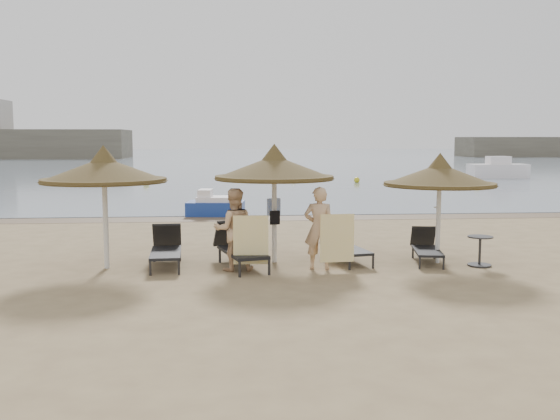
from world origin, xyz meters
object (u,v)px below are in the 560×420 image
(palapa_center, at_px, (274,168))
(lounger_far_right, at_px, (426,247))
(lounger_near_right, at_px, (344,245))
(person_left, at_px, (234,223))
(palapa_right, at_px, (440,175))
(lounger_near_left, at_px, (239,247))
(palapa_left, at_px, (104,171))
(pedal_boat, at_px, (215,206))
(person_right, at_px, (319,222))
(side_table, at_px, (480,252))
(lounger_far_left, at_px, (166,248))

(palapa_center, height_order, lounger_far_right, palapa_center)
(lounger_near_right, bearing_deg, person_left, -173.14)
(palapa_right, relative_size, lounger_near_left, 1.13)
(palapa_left, xyz_separation_m, lounger_near_right, (5.28, 0.39, -1.75))
(lounger_near_left, xyz_separation_m, pedal_boat, (-0.69, 9.15, -0.07))
(person_left, relative_size, pedal_boat, 0.94)
(person_right, bearing_deg, lounger_far_right, -154.26)
(palapa_right, bearing_deg, person_left, -174.87)
(lounger_near_left, bearing_deg, lounger_far_right, -13.62)
(lounger_near_right, xyz_separation_m, pedal_boat, (-3.11, 8.79, -0.01))
(palapa_center, relative_size, palapa_right, 1.08)
(person_right, bearing_deg, pedal_boat, -64.32)
(lounger_far_right, relative_size, person_right, 0.85)
(palapa_left, height_order, person_left, palapa_left)
(palapa_center, xyz_separation_m, side_table, (4.48, -0.83, -1.83))
(palapa_left, xyz_separation_m, lounger_far_left, (1.25, 0.23, -1.73))
(palapa_center, xyz_separation_m, lounger_near_right, (1.61, 0.03, -1.77))
(palapa_center, distance_m, pedal_boat, 9.12)
(palapa_right, bearing_deg, lounger_far_right, 136.40)
(lounger_near_left, height_order, lounger_far_right, lounger_near_left)
(person_right, bearing_deg, palapa_right, -159.05)
(palapa_left, relative_size, person_left, 1.32)
(palapa_right, bearing_deg, lounger_near_left, 179.03)
(palapa_center, bearing_deg, person_right, -43.48)
(palapa_left, relative_size, lounger_far_right, 1.53)
(palapa_right, distance_m, lounger_near_left, 4.75)
(lounger_far_right, bearing_deg, person_right, -155.67)
(lounger_near_left, bearing_deg, palapa_right, -16.14)
(palapa_center, relative_size, side_table, 4.08)
(lounger_near_left, xyz_separation_m, side_table, (5.29, -0.50, -0.11))
(palapa_right, xyz_separation_m, pedal_boat, (-5.17, 9.22, -1.63))
(palapa_center, relative_size, lounger_far_left, 1.38)
(lounger_near_left, relative_size, lounger_near_right, 1.16)
(side_table, xyz_separation_m, person_right, (-3.58, -0.02, 0.72))
(lounger_near_left, height_order, person_right, person_right)
(palapa_right, xyz_separation_m, lounger_near_right, (-2.06, 0.43, -1.61))
(lounger_far_right, xyz_separation_m, pedal_boat, (-4.97, 9.03, 0.02))
(lounger_near_right, distance_m, person_left, 2.76)
(lounger_near_right, distance_m, person_right, 1.31)
(palapa_center, height_order, lounger_far_left, palapa_center)
(palapa_center, bearing_deg, lounger_far_left, -176.92)
(palapa_center, bearing_deg, lounger_near_left, -158.25)
(lounger_far_left, relative_size, lounger_near_left, 0.89)
(person_right, bearing_deg, lounger_far_left, -0.47)
(lounger_near_left, bearing_deg, side_table, -20.57)
(lounger_far_right, distance_m, person_right, 2.74)
(lounger_far_left, relative_size, person_left, 0.96)
(palapa_left, xyz_separation_m, person_right, (4.57, -0.49, -1.09))
(lounger_near_right, height_order, lounger_far_right, lounger_near_right)
(palapa_right, height_order, side_table, palapa_right)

